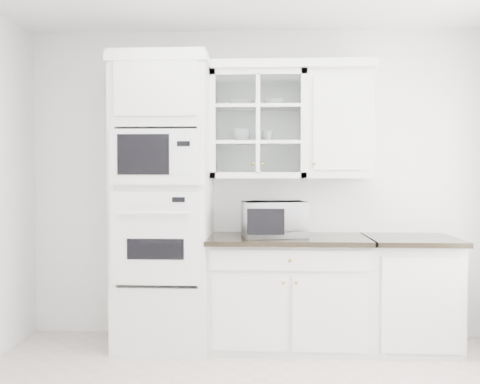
{
  "coord_description": "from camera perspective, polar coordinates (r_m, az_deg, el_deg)",
  "views": [
    {
      "loc": [
        0.08,
        -2.76,
        1.43
      ],
      "look_at": [
        -0.1,
        1.05,
        1.3
      ],
      "focal_mm": 38.0,
      "sensor_mm": 36.0,
      "label": 1
    }
  ],
  "objects": [
    {
      "name": "room_shell",
      "position": [
        3.21,
        1.27,
        8.19
      ],
      "size": [
        4.0,
        3.5,
        2.7
      ],
      "color": "white",
      "rests_on": "ground"
    },
    {
      "name": "oven_column",
      "position": [
        4.26,
        -8.52,
        -1.16
      ],
      "size": [
        0.76,
        0.68,
        2.4
      ],
      "color": "white",
      "rests_on": "ground"
    },
    {
      "name": "base_cabinet_run",
      "position": [
        4.32,
        5.39,
        -10.99
      ],
      "size": [
        1.32,
        0.67,
        0.92
      ],
      "color": "white",
      "rests_on": "ground"
    },
    {
      "name": "extra_base_cabinet",
      "position": [
        4.48,
        18.5,
        -10.61
      ],
      "size": [
        0.72,
        0.67,
        0.92
      ],
      "color": "white",
      "rests_on": "ground"
    },
    {
      "name": "upper_cabinet_glass",
      "position": [
        4.36,
        2.06,
        7.48
      ],
      "size": [
        0.8,
        0.33,
        0.9
      ],
      "color": "white",
      "rests_on": "room_shell"
    },
    {
      "name": "upper_cabinet_solid",
      "position": [
        4.41,
        10.94,
        7.39
      ],
      "size": [
        0.55,
        0.33,
        0.9
      ],
      "primitive_type": "cube",
      "color": "white",
      "rests_on": "room_shell"
    },
    {
      "name": "crown_molding",
      "position": [
        4.41,
        0.66,
        13.79
      ],
      "size": [
        2.14,
        0.38,
        0.07
      ],
      "primitive_type": "cube",
      "color": "white",
      "rests_on": "room_shell"
    },
    {
      "name": "countertop_microwave",
      "position": [
        4.19,
        3.83,
        -3.04
      ],
      "size": [
        0.57,
        0.5,
        0.29
      ],
      "primitive_type": "imported",
      "rotation": [
        0.0,
        0.0,
        3.32
      ],
      "color": "white",
      "rests_on": "base_cabinet_run"
    },
    {
      "name": "bowl_a",
      "position": [
        4.39,
        0.18,
        9.91
      ],
      "size": [
        0.26,
        0.26,
        0.05
      ],
      "primitive_type": "imported",
      "rotation": [
        0.0,
        0.0,
        -0.18
      ],
      "color": "white",
      "rests_on": "upper_cabinet_glass"
    },
    {
      "name": "bowl_b",
      "position": [
        4.38,
        3.89,
        9.93
      ],
      "size": [
        0.23,
        0.23,
        0.06
      ],
      "primitive_type": "imported",
      "rotation": [
        0.0,
        0.0,
        -0.28
      ],
      "color": "white",
      "rests_on": "upper_cabinet_glass"
    },
    {
      "name": "cup_a",
      "position": [
        4.38,
        0.17,
        6.34
      ],
      "size": [
        0.15,
        0.15,
        0.11
      ],
      "primitive_type": "imported",
      "rotation": [
        0.0,
        0.0,
        0.08
      ],
      "color": "white",
      "rests_on": "upper_cabinet_glass"
    },
    {
      "name": "cup_b",
      "position": [
        4.35,
        3.15,
        6.26
      ],
      "size": [
        0.11,
        0.11,
        0.09
      ],
      "primitive_type": "imported",
      "rotation": [
        0.0,
        0.0,
        -0.13
      ],
      "color": "white",
      "rests_on": "upper_cabinet_glass"
    }
  ]
}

